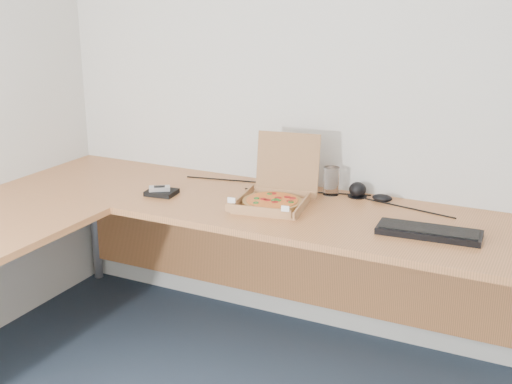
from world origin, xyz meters
The scene contains 10 objects.
room_shell centered at (0.00, 0.00, 1.25)m, with size 3.50×3.50×2.50m, color beige, non-canonical shape.
desk centered at (-0.82, 0.97, 0.70)m, with size 2.50×2.20×0.73m.
pizza_box centered at (-0.42, 1.39, 0.77)m, with size 0.29×0.34×0.30m.
drinking_glass centered at (-0.25, 1.66, 0.80)m, with size 0.07×0.07×0.13m, color silver.
keyboard centered at (0.28, 1.33, 0.74)m, with size 0.40×0.14×0.02m, color black.
mouse centered at (0.00, 1.66, 0.75)m, with size 0.09×0.06×0.03m, color black.
wallet centered at (-0.95, 1.31, 0.74)m, with size 0.13×0.11×0.02m, color black.
phone centered at (-0.96, 1.30, 0.76)m, with size 0.10×0.05×0.02m, color #B2B5BA.
dome_speaker centered at (-0.13, 1.68, 0.77)m, with size 0.09×0.09×0.08m, color black.
cable_bundle centered at (-0.36, 1.64, 0.73)m, with size 0.65×0.04×0.01m, color black, non-canonical shape.
Camera 1 is at (0.76, -1.17, 1.68)m, focal length 47.15 mm.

